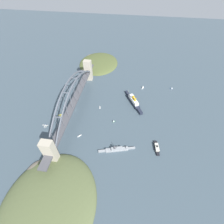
# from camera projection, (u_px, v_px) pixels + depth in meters

# --- Properties ---
(ground_plane) EXTENTS (1400.00, 1400.00, 0.00)m
(ground_plane) POSITION_uv_depth(u_px,v_px,m) (76.00, 111.00, 353.34)
(ground_plane) COLOR #3D4C56
(harbor_arch_bridge) EXTENTS (297.98, 18.62, 72.18)m
(harbor_arch_bridge) POSITION_uv_depth(u_px,v_px,m) (74.00, 101.00, 332.14)
(harbor_arch_bridge) COLOR #ADA38E
(harbor_arch_bridge) RESTS_ON ground
(headland_west_shore) EXTENTS (134.79, 114.82, 19.61)m
(headland_west_shore) POSITION_uv_depth(u_px,v_px,m) (98.00, 63.00, 492.98)
(headland_west_shore) COLOR #4C562D
(headland_west_shore) RESTS_ON ground
(headland_east_shore) EXTENTS (160.49, 133.80, 29.28)m
(headland_east_shore) POSITION_uv_depth(u_px,v_px,m) (48.00, 204.00, 226.72)
(headland_east_shore) COLOR #515B38
(headland_east_shore) RESTS_ON ground
(ocean_liner) EXTENTS (73.08, 44.55, 18.44)m
(ocean_liner) POSITION_uv_depth(u_px,v_px,m) (133.00, 101.00, 366.08)
(ocean_liner) COLOR #1E2333
(ocean_liner) RESTS_ON ground
(naval_cruiser) EXTENTS (20.43, 64.06, 16.67)m
(naval_cruiser) POSITION_uv_depth(u_px,v_px,m) (117.00, 149.00, 283.87)
(naval_cruiser) COLOR gray
(naval_cruiser) RESTS_ON ground
(harbor_ferry_steamer) EXTENTS (29.46, 9.54, 8.51)m
(harbor_ferry_steamer) POSITION_uv_depth(u_px,v_px,m) (157.00, 148.00, 286.21)
(harbor_ferry_steamer) COLOR black
(harbor_ferry_steamer) RESTS_ON ground
(seaplane_taxiing_near_bridge) EXTENTS (7.30, 11.39, 5.20)m
(seaplane_taxiing_near_bridge) POSITION_uv_depth(u_px,v_px,m) (45.00, 126.00, 320.83)
(seaplane_taxiing_near_bridge) COLOR #B7B7B2
(seaplane_taxiing_near_bridge) RESTS_ON ground
(seaplane_second_in_formation) EXTENTS (8.61, 11.08, 5.09)m
(seaplane_second_in_formation) POSITION_uv_depth(u_px,v_px,m) (61.00, 115.00, 340.51)
(seaplane_second_in_formation) COLOR #B7B7B2
(seaplane_second_in_formation) RESTS_ON ground
(small_boat_0) EXTENTS (5.28, 5.29, 6.54)m
(small_boat_0) POSITION_uv_depth(u_px,v_px,m) (114.00, 121.00, 328.58)
(small_boat_0) COLOR #2D6B3D
(small_boat_0) RESTS_ON ground
(small_boat_1) EXTENTS (5.49, 6.38, 7.40)m
(small_boat_1) POSITION_uv_depth(u_px,v_px,m) (172.00, 88.00, 402.73)
(small_boat_1) COLOR #234C8C
(small_boat_1) RESTS_ON ground
(small_boat_2) EXTENTS (7.25, 6.86, 2.16)m
(small_boat_2) POSITION_uv_depth(u_px,v_px,m) (79.00, 136.00, 306.10)
(small_boat_2) COLOR silver
(small_boat_2) RESTS_ON ground
(small_boat_3) EXTENTS (8.40, 6.50, 8.86)m
(small_boat_3) POSITION_uv_depth(u_px,v_px,m) (143.00, 87.00, 404.84)
(small_boat_3) COLOR silver
(small_boat_3) RESTS_ON ground
(small_boat_4) EXTENTS (9.06, 3.55, 2.34)m
(small_boat_4) POSITION_uv_depth(u_px,v_px,m) (100.00, 107.00, 358.70)
(small_boat_4) COLOR silver
(small_boat_4) RESTS_ON ground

